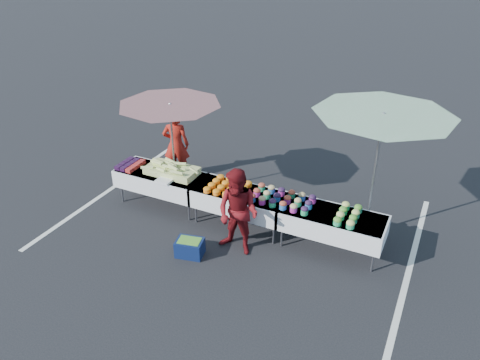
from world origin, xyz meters
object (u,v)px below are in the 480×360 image
at_px(table_right, 332,222).
at_px(table_center, 240,199).
at_px(table_left, 161,179).
at_px(customer, 238,213).
at_px(umbrella_left, 170,112).
at_px(umbrella_right, 382,125).
at_px(storage_bin, 190,247).
at_px(vendor, 176,145).

bearing_deg(table_right, table_center, 180.00).
relative_size(table_left, customer, 1.15).
distance_m(table_center, umbrella_left, 2.21).
height_order(table_center, umbrella_right, umbrella_right).
height_order(customer, umbrella_right, umbrella_right).
relative_size(table_center, storage_bin, 3.46).
distance_m(table_left, table_center, 1.80).
relative_size(table_left, umbrella_left, 0.74).
distance_m(vendor, umbrella_left, 1.42).
height_order(table_left, umbrella_left, umbrella_left).
xyz_separation_m(table_left, umbrella_left, (0.08, 0.40, 1.33)).
distance_m(table_right, storage_bin, 2.55).
bearing_deg(vendor, customer, 121.70).
height_order(table_right, customer, customer).
bearing_deg(storage_bin, customer, 22.49).
height_order(table_left, vendor, vendor).
distance_m(vendor, storage_bin, 3.07).
bearing_deg(umbrella_left, customer, -29.31).
xyz_separation_m(table_right, umbrella_left, (-3.52, 0.40, 1.33)).
relative_size(table_center, umbrella_right, 0.65).
height_order(table_left, customer, customer).
bearing_deg(umbrella_right, table_right, -122.45).
distance_m(table_left, storage_bin, 1.93).
relative_size(vendor, storage_bin, 3.02).
xyz_separation_m(table_left, customer, (2.12, -0.75, 0.22)).
height_order(vendor, storage_bin, vendor).
bearing_deg(table_center, umbrella_right, 18.38).
relative_size(table_right, umbrella_right, 0.65).
bearing_deg(storage_bin, table_center, 60.58).
bearing_deg(umbrella_left, vendor, 120.04).
distance_m(table_left, customer, 2.26).
distance_m(table_right, customer, 1.67).
xyz_separation_m(umbrella_left, umbrella_right, (4.01, 0.36, 0.31)).
bearing_deg(vendor, umbrella_right, 154.00).
xyz_separation_m(table_left, storage_bin, (1.41, -1.24, -0.42)).
relative_size(vendor, umbrella_right, 0.57).
bearing_deg(umbrella_left, umbrella_right, 5.11).
xyz_separation_m(table_right, storage_bin, (-2.19, -1.24, -0.42)).
bearing_deg(umbrella_right, customer, -142.39).
bearing_deg(customer, umbrella_left, 156.51).
bearing_deg(table_right, vendor, 163.56).
distance_m(customer, umbrella_left, 2.60).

